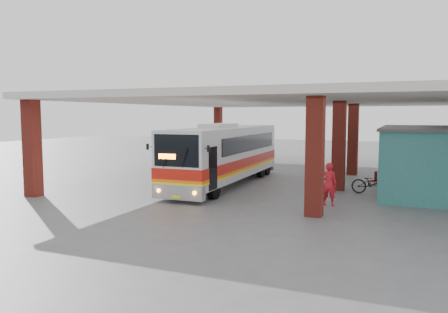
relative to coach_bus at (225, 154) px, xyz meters
name	(u,v)px	position (x,y,z in m)	size (l,w,h in m)	color
ground	(261,196)	(2.72, -2.35, -1.61)	(90.00, 90.00, 0.00)	#515154
brick_columns	(315,143)	(4.15, 2.65, 0.57)	(20.10, 21.60, 4.35)	maroon
canopy_roof	(304,101)	(3.22, 4.15, 2.89)	(21.00, 23.00, 0.30)	beige
shop_building	(439,160)	(10.22, 1.65, -0.05)	(5.20, 8.20, 3.11)	#2B6C64
coach_bus	(225,154)	(0.00, 0.00, 0.00)	(2.54, 11.17, 3.24)	silver
motorcycle	(374,183)	(7.42, 0.01, -1.08)	(0.70, 2.01, 1.06)	black
pedestrian	(329,184)	(5.90, -3.25, -0.73)	(0.64, 0.42, 1.76)	red
red_chair	(374,179)	(7.26, 2.92, -1.27)	(0.46, 0.46, 0.73)	red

